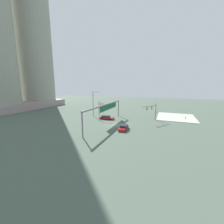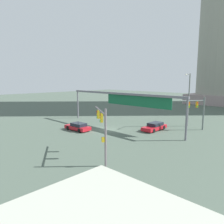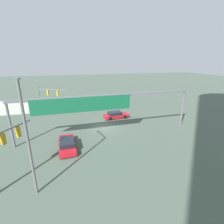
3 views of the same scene
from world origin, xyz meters
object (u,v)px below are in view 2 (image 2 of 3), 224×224
at_px(traffic_signal_opposite_side, 198,108).
at_px(streetlamp_curved_arm, 188,96).
at_px(sedan_car_approaching, 78,127).
at_px(sedan_car_waiting_far, 155,127).
at_px(traffic_signal_near_corner, 102,124).

relative_size(traffic_signal_opposite_side, streetlamp_curved_arm, 0.59).
height_order(sedan_car_approaching, sedan_car_waiting_far, same).
xyz_separation_m(traffic_signal_near_corner, sedan_car_waiting_far, (-3.23, 14.56, -3.15)).
xyz_separation_m(traffic_signal_near_corner, sedan_car_approaching, (-12.02, 5.86, -3.15)).
bearing_deg(traffic_signal_near_corner, sedan_car_waiting_far, -44.29).
bearing_deg(streetlamp_curved_arm, sedan_car_approaching, -47.72).
height_order(traffic_signal_opposite_side, sedan_car_waiting_far, traffic_signal_opposite_side).
height_order(streetlamp_curved_arm, sedan_car_waiting_far, streetlamp_curved_arm).
bearing_deg(traffic_signal_opposite_side, sedan_car_approaching, -11.24).
distance_m(traffic_signal_near_corner, traffic_signal_opposite_side, 19.38).
xyz_separation_m(traffic_signal_opposite_side, streetlamp_curved_arm, (-2.35, 1.43, 1.71)).
distance_m(streetlamp_curved_arm, sedan_car_waiting_far, 8.17).
height_order(traffic_signal_opposite_side, sedan_car_approaching, traffic_signal_opposite_side).
relative_size(streetlamp_curved_arm, sedan_car_waiting_far, 1.86).
relative_size(traffic_signal_near_corner, traffic_signal_opposite_side, 1.02).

